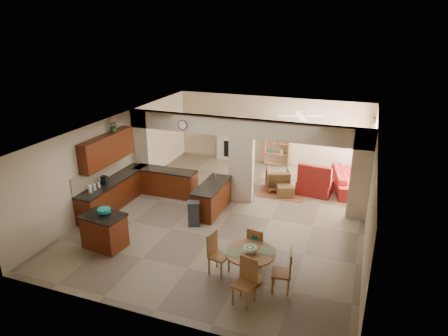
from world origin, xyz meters
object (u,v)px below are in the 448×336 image
(dining_table, at_px, (250,262))
(armchair, at_px, (278,179))
(sofa, at_px, (348,180))
(kitchen_island, at_px, (105,231))

(dining_table, relative_size, armchair, 1.39)
(dining_table, distance_m, sofa, 6.56)
(armchair, bearing_deg, dining_table, 76.96)
(kitchen_island, height_order, sofa, kitchen_island)
(armchair, bearing_deg, kitchen_island, 37.94)
(sofa, bearing_deg, kitchen_island, 125.17)
(kitchen_island, relative_size, armchair, 1.39)
(kitchen_island, xyz_separation_m, dining_table, (4.04, -0.13, 0.05))
(sofa, distance_m, armchair, 2.50)
(kitchen_island, distance_m, armchair, 6.36)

